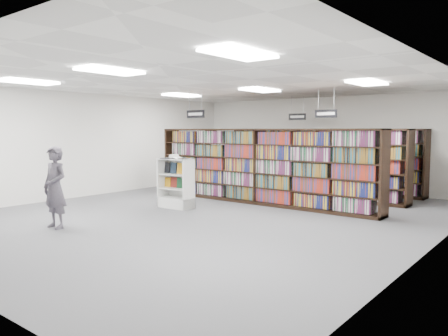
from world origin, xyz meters
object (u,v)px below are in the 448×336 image
Objects in this scene: bookshelf_row_near at (260,166)px; shopper at (55,187)px; endcap_display at (177,191)px; open_book at (174,157)px.

bookshelf_row_near is 4.06× the size of shopper.
endcap_display is 3.36m from shopper.
bookshelf_row_near is 9.58× the size of open_book.
endcap_display is (-1.34, -1.93, -0.60)m from bookshelf_row_near.
endcap_display is at bearing 81.48° from shopper.
bookshelf_row_near reaches higher than endcap_display.
bookshelf_row_near is 2.44m from open_book.
open_book is 3.29m from shopper.
bookshelf_row_near is 5.50m from shopper.
bookshelf_row_near is 2.43m from endcap_display.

